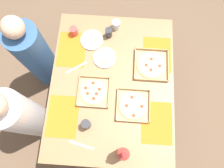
{
  "coord_description": "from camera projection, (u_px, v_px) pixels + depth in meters",
  "views": [
    {
      "loc": [
        -0.54,
        -0.04,
        2.52
      ],
      "look_at": [
        0.0,
        0.0,
        0.76
      ],
      "focal_mm": 33.07,
      "sensor_mm": 36.0,
      "label": 1
    }
  ],
  "objects": [
    {
      "name": "plate_near_right",
      "position": [
        105.0,
        58.0,
        1.91
      ],
      "size": [
        0.21,
        0.21,
        0.03
      ],
      "color": "white",
      "rests_on": "dining_table"
    },
    {
      "name": "cup_red",
      "position": [
        116.0,
        25.0,
        1.97
      ],
      "size": [
        0.08,
        0.08,
        0.09
      ],
      "primitive_type": "cylinder",
      "color": "silver",
      "rests_on": "dining_table"
    },
    {
      "name": "soda_bottle",
      "position": [
        123.0,
        154.0,
        1.54
      ],
      "size": [
        0.09,
        0.09,
        0.32
      ],
      "color": "#B2382D",
      "rests_on": "dining_table"
    },
    {
      "name": "cup_spare",
      "position": [
        86.0,
        124.0,
        1.69
      ],
      "size": [
        0.07,
        0.07,
        0.11
      ],
      "primitive_type": "cylinder",
      "color": "#333338",
      "rests_on": "dining_table"
    },
    {
      "name": "placemat_near_right",
      "position": [
        157.0,
        55.0,
        1.93
      ],
      "size": [
        0.36,
        0.26,
        0.0
      ],
      "primitive_type": "cube",
      "color": "orange",
      "rests_on": "dining_table"
    },
    {
      "name": "ground_plane",
      "position": [
        112.0,
        102.0,
        2.57
      ],
      "size": [
        6.0,
        6.0,
        0.0
      ],
      "primitive_type": "plane",
      "color": "brown"
    },
    {
      "name": "placemat_far_left",
      "position": [
        63.0,
        116.0,
        1.76
      ],
      "size": [
        0.36,
        0.26,
        0.0
      ],
      "primitive_type": "cube",
      "color": "orange",
      "rests_on": "dining_table"
    },
    {
      "name": "diner_right_seat",
      "position": [
        37.0,
        57.0,
        2.17
      ],
      "size": [
        0.32,
        0.32,
        1.18
      ],
      "color": "#33598C",
      "rests_on": "ground_plane"
    },
    {
      "name": "cup_dark",
      "position": [
        74.0,
        31.0,
        1.95
      ],
      "size": [
        0.07,
        0.07,
        0.09
      ],
      "primitive_type": "cylinder",
      "color": "#BF4742",
      "rests_on": "dining_table"
    },
    {
      "name": "cup_clear_right",
      "position": [
        109.0,
        33.0,
        1.94
      ],
      "size": [
        0.07,
        0.07,
        0.1
      ],
      "primitive_type": "cylinder",
      "color": "#333338",
      "rests_on": "dining_table"
    },
    {
      "name": "pizza_box_edge_far",
      "position": [
        94.0,
        92.0,
        1.81
      ],
      "size": [
        0.27,
        0.27,
        0.04
      ],
      "color": "tan",
      "rests_on": "dining_table"
    },
    {
      "name": "knife_by_near_right",
      "position": [
        77.0,
        67.0,
        1.89
      ],
      "size": [
        0.14,
        0.18,
        0.0
      ],
      "primitive_type": "cube",
      "rotation": [
        0.0,
        0.0,
        2.18
      ],
      "color": "#B7B7BC",
      "rests_on": "dining_table"
    },
    {
      "name": "dining_table",
      "position": [
        112.0,
        87.0,
        1.94
      ],
      "size": [
        1.4,
        1.1,
        0.76
      ],
      "color": "#3F3328",
      "rests_on": "ground_plane"
    },
    {
      "name": "pizza_box_corner_right",
      "position": [
        133.0,
        105.0,
        1.77
      ],
      "size": [
        0.29,
        0.29,
        0.04
      ],
      "color": "tan",
      "rests_on": "dining_table"
    },
    {
      "name": "placemat_far_right",
      "position": [
        72.0,
        49.0,
        1.94
      ],
      "size": [
        0.36,
        0.26,
        0.0
      ],
      "primitive_type": "cube",
      "color": "orange",
      "rests_on": "dining_table"
    },
    {
      "name": "placemat_near_left",
      "position": [
        157.0,
        123.0,
        1.74
      ],
      "size": [
        0.36,
        0.26,
        0.0
      ],
      "primitive_type": "cube",
      "color": "orange",
      "rests_on": "dining_table"
    },
    {
      "name": "plate_far_left",
      "position": [
        92.0,
        40.0,
        1.96
      ],
      "size": [
        0.22,
        0.22,
        0.02
      ],
      "color": "white",
      "rests_on": "dining_table"
    },
    {
      "name": "pizza_box_center",
      "position": [
        151.0,
        65.0,
        1.88
      ],
      "size": [
        0.31,
        0.31,
        0.04
      ],
      "color": "tan",
      "rests_on": "dining_table"
    },
    {
      "name": "diner_left_seat",
      "position": [
        26.0,
        117.0,
        1.98
      ],
      "size": [
        0.32,
        0.32,
        1.19
      ],
      "color": "white",
      "rests_on": "ground_plane"
    },
    {
      "name": "knife_by_near_left",
      "position": [
        82.0,
        145.0,
        1.69
      ],
      "size": [
        0.07,
        0.21,
        0.0
      ],
      "primitive_type": "cube",
      "rotation": [
        0.0,
        0.0,
        4.48
      ],
      "color": "#B7B7BC",
      "rests_on": "dining_table"
    }
  ]
}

